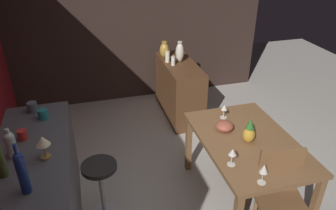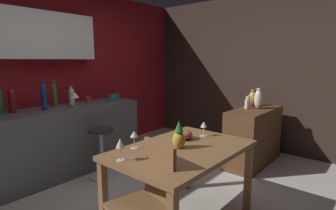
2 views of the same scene
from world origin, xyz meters
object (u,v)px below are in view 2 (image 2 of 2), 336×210
at_px(chair_near_window, 147,198).
at_px(pineapple_centerpiece, 179,137).
at_px(bar_stool, 102,151).
at_px(vase_ceramic_ivory, 258,99).
at_px(dining_table, 182,157).
at_px(cup_red, 88,100).
at_px(vase_brass, 253,98).
at_px(cup_slate, 116,96).
at_px(pillar_candle_short, 248,102).
at_px(cup_teal, 112,98).
at_px(counter_lamp, 75,96).
at_px(wine_bottle_ruby, 12,100).
at_px(fruit_bowl, 184,134).
at_px(pillar_candle_tall, 247,104).
at_px(wine_bottle_olive, 54,94).
at_px(wine_bottle_clear, 71,96).
at_px(sideboard_cabinet, 254,136).
at_px(wine_bottle_cobalt, 44,96).
at_px(wine_glass_center, 204,125).
at_px(wine_glass_right, 134,135).
at_px(wine_glass_left, 120,144).

distance_m(chair_near_window, pineapple_centerpiece, 0.61).
height_order(bar_stool, vase_ceramic_ivory, vase_ceramic_ivory).
bearing_deg(dining_table, cup_red, 80.27).
relative_size(cup_red, vase_brass, 0.47).
height_order(cup_red, vase_ceramic_ivory, vase_ceramic_ivory).
distance_m(cup_red, cup_slate, 0.48).
bearing_deg(vase_ceramic_ivory, bar_stool, 143.60).
bearing_deg(pillar_candle_short, cup_teal, 129.06).
height_order(counter_lamp, vase_ceramic_ivory, vase_ceramic_ivory).
height_order(wine_bottle_ruby, counter_lamp, wine_bottle_ruby).
height_order(cup_red, cup_teal, cup_teal).
relative_size(pineapple_centerpiece, counter_lamp, 1.23).
distance_m(fruit_bowl, pillar_candle_tall, 1.60).
distance_m(wine_bottle_olive, wine_bottle_clear, 0.23).
bearing_deg(fruit_bowl, wine_bottle_olive, 99.92).
bearing_deg(vase_brass, counter_lamp, 143.69).
bearing_deg(wine_bottle_olive, vase_ceramic_ivory, -44.56).
height_order(sideboard_cabinet, wine_bottle_ruby, wine_bottle_ruby).
distance_m(fruit_bowl, wine_bottle_olive, 1.97).
xyz_separation_m(fruit_bowl, wine_bottle_ruby, (-0.88, 1.87, 0.27)).
height_order(dining_table, chair_near_window, chair_near_window).
distance_m(fruit_bowl, cup_slate, 1.90).
relative_size(wine_bottle_cobalt, vase_brass, 1.63).
bearing_deg(wine_bottle_olive, pillar_candle_short, -41.51).
distance_m(wine_bottle_olive, pillar_candle_short, 2.76).
xyz_separation_m(fruit_bowl, wine_bottle_cobalt, (-0.56, 1.75, 0.29)).
relative_size(wine_bottle_ruby, pillar_candle_tall, 2.15).
height_order(bar_stool, counter_lamp, counter_lamp).
relative_size(wine_glass_center, fruit_bowl, 0.85).
bearing_deg(wine_glass_right, pillar_candle_tall, -3.08).
distance_m(wine_bottle_cobalt, vase_brass, 2.97).
xyz_separation_m(wine_bottle_cobalt, pillar_candle_tall, (2.15, -1.70, -0.20)).
height_order(sideboard_cabinet, counter_lamp, counter_lamp).
height_order(cup_slate, vase_brass, vase_brass).
height_order(chair_near_window, wine_glass_right, chair_near_window).
distance_m(dining_table, vase_brass, 2.15).
bearing_deg(pineapple_centerpiece, sideboard_cabinet, 2.25).
relative_size(dining_table, pillar_candle_tall, 8.52).
distance_m(wine_glass_left, vase_ceramic_ivory, 2.47).
height_order(cup_slate, pillar_candle_tall, cup_slate).
bearing_deg(pineapple_centerpiece, wine_bottle_clear, 86.20).
relative_size(wine_glass_right, wine_bottle_olive, 0.45).
bearing_deg(wine_glass_left, wine_glass_center, -7.20).
xyz_separation_m(chair_near_window, fruit_bowl, (0.73, 0.21, 0.30)).
height_order(fruit_bowl, counter_lamp, counter_lamp).
xyz_separation_m(wine_bottle_ruby, cup_teal, (1.32, -0.18, -0.11)).
bearing_deg(wine_glass_left, cup_red, 63.59).
bearing_deg(cup_red, pineapple_centerpiece, -100.56).
bearing_deg(wine_glass_center, pineapple_centerpiece, -175.24).
bearing_deg(pillar_candle_short, wine_glass_right, 178.21).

